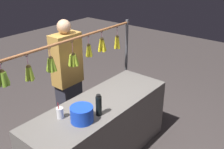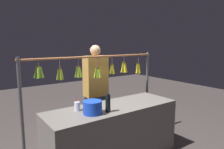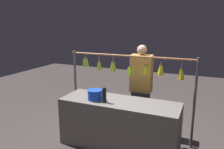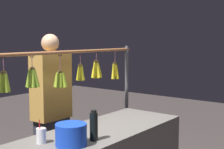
# 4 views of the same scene
# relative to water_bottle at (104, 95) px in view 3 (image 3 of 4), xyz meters

# --- Properties ---
(ground_plane) EXTENTS (12.00, 12.00, 0.00)m
(ground_plane) POSITION_rel_water_bottle_xyz_m (-0.20, -0.16, -0.93)
(ground_plane) COLOR #3D3634
(market_counter) EXTENTS (1.95, 0.66, 0.81)m
(market_counter) POSITION_rel_water_bottle_xyz_m (-0.20, -0.16, -0.52)
(market_counter) COLOR #66605B
(market_counter) RESTS_ON ground
(display_rack) EXTENTS (2.30, 0.14, 1.53)m
(display_rack) POSITION_rel_water_bottle_xyz_m (-0.18, -0.60, 0.21)
(display_rack) COLOR #4C4C51
(display_rack) RESTS_ON ground
(water_bottle) EXTENTS (0.07, 0.07, 0.25)m
(water_bottle) POSITION_rel_water_bottle_xyz_m (0.00, 0.00, 0.00)
(water_bottle) COLOR black
(water_bottle) RESTS_ON market_counter
(blue_bucket) EXTENTS (0.24, 0.24, 0.17)m
(blue_bucket) POSITION_rel_water_bottle_xyz_m (0.20, -0.06, -0.03)
(blue_bucket) COLOR blue
(blue_bucket) RESTS_ON market_counter
(drink_cup) EXTENTS (0.08, 0.08, 0.19)m
(drink_cup) POSITION_rel_water_bottle_xyz_m (0.30, -0.28, -0.06)
(drink_cup) COLOR silver
(drink_cup) RESTS_ON market_counter
(vendor_person) EXTENTS (0.40, 0.21, 1.66)m
(vendor_person) POSITION_rel_water_bottle_xyz_m (-0.35, -0.87, -0.10)
(vendor_person) COLOR #2D2D38
(vendor_person) RESTS_ON ground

